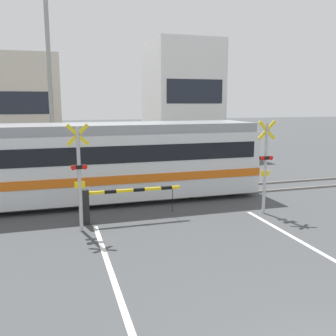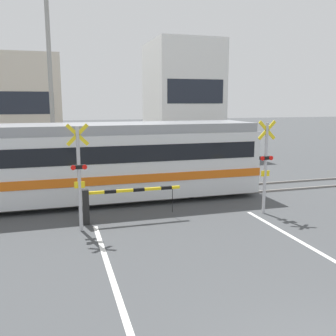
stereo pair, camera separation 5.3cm
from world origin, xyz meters
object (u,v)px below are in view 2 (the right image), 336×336
(commuter_train, at_px, (78,161))
(crossing_signal_left, at_px, (79,173))
(crossing_barrier_far, at_px, (180,164))
(crossing_barrier_near, at_px, (109,199))
(pedestrian, at_px, (135,155))
(crossing_signal_right, at_px, (266,163))

(commuter_train, xyz_separation_m, crossing_signal_left, (-0.17, -3.51, 0.17))
(commuter_train, distance_m, crossing_barrier_far, 6.16)
(commuter_train, bearing_deg, crossing_signal_left, -92.79)
(commuter_train, height_order, crossing_barrier_near, commuter_train)
(crossing_barrier_near, bearing_deg, crossing_barrier_far, 53.13)
(commuter_train, relative_size, crossing_barrier_far, 4.38)
(crossing_barrier_near, distance_m, crossing_signal_left, 1.52)
(crossing_barrier_far, bearing_deg, pedestrian, 116.17)
(pedestrian, bearing_deg, crossing_signal_right, -75.13)
(crossing_signal_right, relative_size, pedestrian, 2.15)
(crossing_barrier_far, bearing_deg, crossing_signal_right, -81.67)
(crossing_barrier_far, distance_m, crossing_signal_left, 8.58)
(crossing_signal_left, bearing_deg, pedestrian, 69.40)
(crossing_signal_left, relative_size, pedestrian, 2.15)
(crossing_barrier_far, xyz_separation_m, crossing_signal_right, (0.96, -6.55, 1.05))
(crossing_barrier_near, xyz_separation_m, crossing_signal_left, (-0.96, -0.55, 1.05))
(crossing_barrier_near, bearing_deg, crossing_signal_right, -5.75)
(crossing_barrier_near, bearing_deg, crossing_signal_left, -150.17)
(commuter_train, distance_m, crossing_barrier_near, 3.18)
(commuter_train, distance_m, crossing_signal_left, 3.52)
(commuter_train, xyz_separation_m, crossing_signal_right, (6.24, -3.51, 0.17))
(crossing_barrier_near, distance_m, crossing_barrier_far, 7.49)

